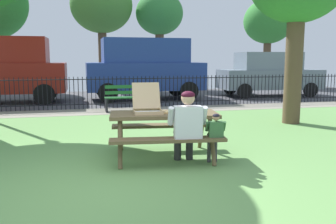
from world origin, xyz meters
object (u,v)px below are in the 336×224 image
Objects in this scene: far_tree_center at (101,6)px; far_tree_midright at (159,15)px; park_bench_center at (130,98)px; child_at_table at (215,134)px; parked_car_center at (145,67)px; far_tree_right at (268,22)px; picnic_table_foreground at (164,123)px; pizza_box_open at (147,105)px; pizza_slice_on_table at (170,112)px; parked_car_right at (269,73)px; adult_at_table at (187,124)px; parked_car_left at (1,68)px.

far_tree_center reaches higher than far_tree_midright.
park_bench_center is 9.56m from far_tree_center.
child_at_table is 0.52× the size of park_bench_center.
parked_car_center is 0.91× the size of far_tree_right.
picnic_table_foreground is 14.88m from far_tree_midright.
picnic_table_foreground is at bearing -28.34° from pizza_box_open.
pizza_slice_on_table is at bearing -96.86° from parked_car_center.
far_tree_midright is (2.91, 14.19, 3.43)m from picnic_table_foreground.
child_at_table is at bearing -84.83° from park_bench_center.
parked_car_right is (5.59, 0.00, -0.30)m from parked_car_center.
far_tree_midright is (3.15, -0.00, -0.40)m from far_tree_center.
picnic_table_foreground is 6.45× the size of pizza_slice_on_table.
park_bench_center is at bearing 85.83° from pizza_box_open.
park_bench_center is 3.55m from parked_car_center.
park_bench_center is at bearing 89.75° from pizza_slice_on_table.
adult_at_table is 0.22× the size of far_tree_midright.
picnic_table_foreground is 3.15× the size of pizza_box_open.
pizza_box_open is at bearing -94.17° from park_bench_center.
park_bench_center is 7.41m from parked_car_right.
far_tree_midright reaches higher than parked_car_right.
parked_car_right is 7.28m from far_tree_midright.
pizza_slice_on_table is 0.26× the size of adult_at_table.
parked_car_right is (6.07, 9.41, 0.50)m from child_at_table.
far_tree_midright is (-3.84, 5.39, 3.02)m from parked_car_right.
picnic_table_foreground is at bearing 114.91° from adult_at_table.
child_at_table is at bearing -120.90° from far_tree_right.
parked_car_left is (-4.43, 3.28, 0.89)m from park_bench_center.
parked_car_left is 9.41m from far_tree_midright.
adult_at_table reaches higher than pizza_slice_on_table.
parked_car_center reaches higher than pizza_box_open.
park_bench_center is 13.24m from far_tree_right.
far_tree_midright is (7.22, 5.39, 2.72)m from parked_car_left.
adult_at_table is 1.43× the size of child_at_table.
far_tree_center reaches higher than picnic_table_foreground.
far_tree_center is at bearing 104.60° from parked_car_center.
park_bench_center reaches higher than child_at_table.
parked_car_left is 5.47m from parked_car_center.
pizza_box_open reaches higher than adult_at_table.
picnic_table_foreground is 17.39m from far_tree_right.
far_tree_midright is at bearing 79.74° from adult_at_table.
far_tree_center is at bearing 92.44° from park_bench_center.
parked_car_right reaches higher than pizza_box_open.
parked_car_right is at bearing 52.48° from picnic_table_foreground.
adult_at_table is 0.26× the size of parked_car_right.
adult_at_table is (0.51, -0.68, -0.23)m from pizza_box_open.
parked_car_left is 0.91× the size of far_tree_right.
far_tree_right is at bearing 56.07° from picnic_table_foreground.
far_tree_center is (4.06, 5.39, 3.12)m from parked_car_left.
far_tree_midright is at bearing -180.00° from far_tree_right.
pizza_slice_on_table is 0.36× the size of child_at_table.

